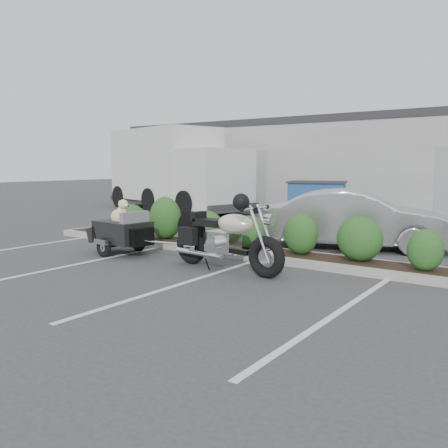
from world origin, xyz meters
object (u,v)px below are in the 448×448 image
Objects in this scene: sedan at (356,219)px; dumpster at (317,199)px; motorcycle at (225,239)px; pet_trailer at (122,231)px; delivery_truck at (176,171)px.

dumpster is at bearing 13.96° from sedan.
pet_trailer is (-2.79, 0.03, -0.07)m from motorcycle.
sedan is at bearing -12.12° from delivery_truck.
pet_trailer is 0.26× the size of delivery_truck.
dumpster is at bearing 92.31° from pet_trailer.
delivery_truck reaches higher than motorcycle.
pet_trailer is at bearing -174.98° from motorcycle.
dumpster is (-3.42, 5.37, 0.00)m from sedan.
motorcycle is 12.11m from delivery_truck.
sedan is (1.16, 3.70, 0.10)m from motorcycle.
pet_trailer is 10.31m from delivery_truck.
sedan is at bearing -75.26° from dumpster.
delivery_truck is at bearing 129.96° from pet_trailer.
motorcycle is 2.79m from pet_trailer.
pet_trailer is 0.86× the size of dumpster.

